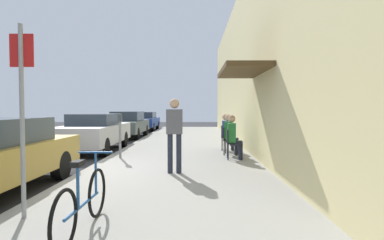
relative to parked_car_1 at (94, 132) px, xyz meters
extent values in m
plane|color=#2D2D30|center=(1.10, -4.38, -0.74)|extent=(60.00, 60.00, 0.00)
cube|color=#9E9B93|center=(3.35, -2.38, -0.68)|extent=(4.50, 32.00, 0.12)
cube|color=beige|center=(5.75, -2.38, 2.45)|extent=(0.30, 32.00, 6.38)
cube|color=#4C381E|center=(5.05, -3.27, 1.86)|extent=(1.10, 2.80, 0.12)
cylinder|color=black|center=(0.79, -4.66, -0.42)|extent=(0.22, 0.64, 0.64)
cube|color=#B7B7BC|center=(0.00, -0.03, -0.08)|extent=(1.80, 4.40, 0.67)
cube|color=#333D47|center=(0.00, 0.12, 0.46)|extent=(1.48, 2.11, 0.42)
cylinder|color=black|center=(0.79, 1.34, -0.42)|extent=(0.22, 0.64, 0.64)
cylinder|color=black|center=(-0.79, 1.34, -0.42)|extent=(0.22, 0.64, 0.64)
cylinder|color=black|center=(0.79, -1.39, -0.42)|extent=(0.22, 0.64, 0.64)
cylinder|color=black|center=(-0.79, -1.39, -0.42)|extent=(0.22, 0.64, 0.64)
cube|color=#47514C|center=(0.00, 5.52, -0.11)|extent=(1.80, 4.40, 0.61)
cube|color=#333D47|center=(0.00, 5.67, 0.45)|extent=(1.48, 2.11, 0.51)
cylinder|color=black|center=(0.79, 6.89, -0.42)|extent=(0.22, 0.64, 0.64)
cylinder|color=black|center=(-0.79, 6.89, -0.42)|extent=(0.22, 0.64, 0.64)
cylinder|color=black|center=(0.79, 4.16, -0.42)|extent=(0.22, 0.64, 0.64)
cylinder|color=black|center=(-0.79, 4.16, -0.42)|extent=(0.22, 0.64, 0.64)
cube|color=navy|center=(0.00, 11.24, -0.12)|extent=(1.80, 4.40, 0.59)
cube|color=#333D47|center=(0.00, 11.39, 0.40)|extent=(1.48, 2.11, 0.45)
cylinder|color=black|center=(0.79, 12.60, -0.42)|extent=(0.22, 0.64, 0.64)
cylinder|color=black|center=(-0.79, 12.60, -0.42)|extent=(0.22, 0.64, 0.64)
cylinder|color=black|center=(0.79, 9.88, -0.42)|extent=(0.22, 0.64, 0.64)
cylinder|color=black|center=(-0.79, 9.88, -0.42)|extent=(0.22, 0.64, 0.64)
cylinder|color=slate|center=(1.55, -2.32, -0.07)|extent=(0.07, 0.07, 1.10)
cube|color=#383D42|center=(1.55, -2.32, 0.59)|extent=(0.12, 0.10, 0.22)
cylinder|color=gray|center=(1.50, -7.40, 0.68)|extent=(0.06, 0.06, 2.60)
cube|color=red|center=(1.50, -7.38, 1.63)|extent=(0.32, 0.02, 0.44)
torus|color=black|center=(2.49, -7.36, -0.29)|extent=(0.04, 0.66, 0.66)
torus|color=black|center=(2.49, -8.41, -0.29)|extent=(0.04, 0.66, 0.66)
cylinder|color=#1E4C8C|center=(2.49, -7.89, -0.29)|extent=(0.04, 1.05, 0.04)
cylinder|color=#1E4C8C|center=(2.49, -8.04, -0.04)|extent=(0.04, 0.04, 0.50)
cube|color=black|center=(2.49, -8.04, 0.23)|extent=(0.10, 0.20, 0.06)
cylinder|color=#1E4C8C|center=(2.49, -7.41, -0.01)|extent=(0.03, 0.03, 0.56)
cylinder|color=#1E4C8C|center=(2.49, -7.41, 0.27)|extent=(0.46, 0.03, 0.03)
cylinder|color=black|center=(5.16, -2.36, -0.39)|extent=(0.04, 0.04, 0.45)
cylinder|color=black|center=(5.13, -2.74, -0.39)|extent=(0.04, 0.04, 0.45)
cylinder|color=black|center=(4.78, -2.33, -0.39)|extent=(0.04, 0.04, 0.45)
cylinder|color=black|center=(4.76, -2.71, -0.39)|extent=(0.04, 0.04, 0.45)
cube|color=black|center=(4.96, -2.54, -0.15)|extent=(0.47, 0.47, 0.03)
cube|color=black|center=(4.75, -2.52, 0.05)|extent=(0.06, 0.44, 0.40)
cylinder|color=#232838|center=(5.14, -2.45, -0.38)|extent=(0.11, 0.11, 0.47)
cylinder|color=#232838|center=(5.01, -2.44, -0.15)|extent=(0.37, 0.16, 0.14)
cylinder|color=#232838|center=(5.13, -2.65, -0.38)|extent=(0.11, 0.11, 0.47)
cylinder|color=#232838|center=(5.00, -2.64, -0.15)|extent=(0.37, 0.16, 0.14)
cube|color=#267233|center=(4.88, -2.53, 0.15)|extent=(0.24, 0.37, 0.56)
sphere|color=tan|center=(4.88, -2.53, 0.56)|extent=(0.22, 0.22, 0.22)
cylinder|color=black|center=(5.18, -1.50, -0.39)|extent=(0.04, 0.04, 0.45)
cylinder|color=black|center=(5.10, -1.87, -0.39)|extent=(0.04, 0.04, 0.45)
cylinder|color=black|center=(4.81, -1.41, -0.39)|extent=(0.04, 0.04, 0.45)
cylinder|color=black|center=(4.73, -1.78, -0.39)|extent=(0.04, 0.04, 0.45)
cube|color=black|center=(4.96, -1.64, -0.15)|extent=(0.53, 0.53, 0.03)
cube|color=black|center=(4.76, -1.59, 0.05)|extent=(0.13, 0.44, 0.40)
cylinder|color=#232838|center=(5.15, -1.58, -0.38)|extent=(0.11, 0.11, 0.47)
cylinder|color=#232838|center=(5.03, -1.55, -0.15)|extent=(0.38, 0.22, 0.14)
cylinder|color=#232838|center=(5.11, -1.78, -0.38)|extent=(0.11, 0.11, 0.47)
cylinder|color=#232838|center=(4.98, -1.75, -0.15)|extent=(0.38, 0.22, 0.14)
cube|color=#267233|center=(4.88, -1.62, 0.15)|extent=(0.30, 0.40, 0.56)
sphere|color=tan|center=(4.88, -1.62, 0.56)|extent=(0.22, 0.22, 0.22)
cylinder|color=black|center=(5.16, -0.40, -0.39)|extent=(0.04, 0.04, 0.45)
cylinder|color=black|center=(5.13, -0.77, -0.39)|extent=(0.04, 0.04, 0.45)
cylinder|color=black|center=(4.78, -0.37, -0.39)|extent=(0.04, 0.04, 0.45)
cylinder|color=black|center=(4.75, -0.74, -0.39)|extent=(0.04, 0.04, 0.45)
cube|color=black|center=(4.96, -0.57, -0.15)|extent=(0.47, 0.47, 0.03)
cube|color=black|center=(4.75, -0.55, 0.05)|extent=(0.06, 0.44, 0.40)
cylinder|color=#232838|center=(5.14, -0.48, -0.38)|extent=(0.11, 0.11, 0.47)
cylinder|color=#232838|center=(5.01, -0.47, -0.15)|extent=(0.37, 0.17, 0.14)
cylinder|color=#232838|center=(5.13, -0.68, -0.38)|extent=(0.11, 0.11, 0.47)
cylinder|color=#232838|center=(5.00, -0.67, -0.15)|extent=(0.37, 0.17, 0.14)
cube|color=#334C99|center=(4.88, -0.56, 0.15)|extent=(0.25, 0.38, 0.56)
sphere|color=tan|center=(4.88, -0.56, 0.56)|extent=(0.22, 0.22, 0.22)
cylinder|color=#232838|center=(3.24, -4.51, -0.17)|extent=(0.12, 0.12, 0.90)
cylinder|color=#232838|center=(3.44, -4.51, -0.17)|extent=(0.12, 0.12, 0.90)
cube|color=#595960|center=(3.34, -4.51, 0.56)|extent=(0.36, 0.22, 0.56)
sphere|color=tan|center=(3.34, -4.51, 0.97)|extent=(0.22, 0.22, 0.22)
camera|label=1|loc=(3.83, -11.47, 0.85)|focal=28.69mm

